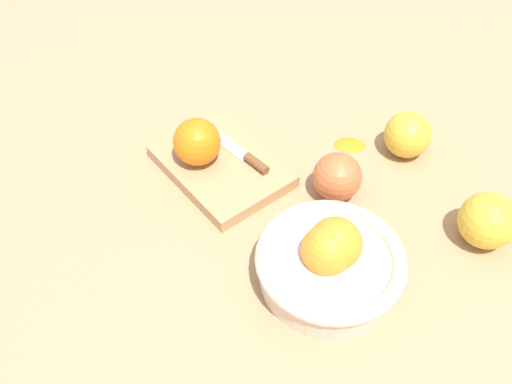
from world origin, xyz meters
The scene contains 9 objects.
ground_plane centered at (0.00, 0.00, 0.00)m, with size 2.40×2.40×0.00m, color tan.
bowl centered at (-0.18, 0.07, 0.04)m, with size 0.20×0.20×0.10m.
cutting_board centered at (0.07, 0.08, 0.01)m, with size 0.20×0.15×0.02m, color tan.
orange_on_board centered at (0.09, 0.10, 0.06)m, with size 0.07×0.07×0.07m, color orange.
knife centered at (0.06, 0.04, 0.03)m, with size 0.16×0.04×0.01m.
apple_front_left centered at (-0.06, -0.19, 0.04)m, with size 0.07×0.07×0.07m, color gold.
apple_front_left_2 centered at (-0.07, -0.04, 0.04)m, with size 0.07×0.07×0.07m, color #CC6638.
apple_front_left_3 centered at (-0.25, -0.15, 0.04)m, with size 0.08×0.08×0.08m, color gold.
citrus_peel centered at (0.00, -0.13, 0.00)m, with size 0.05×0.04×0.01m, color orange.
Camera 1 is at (-0.49, 0.40, 0.66)m, focal length 40.72 mm.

